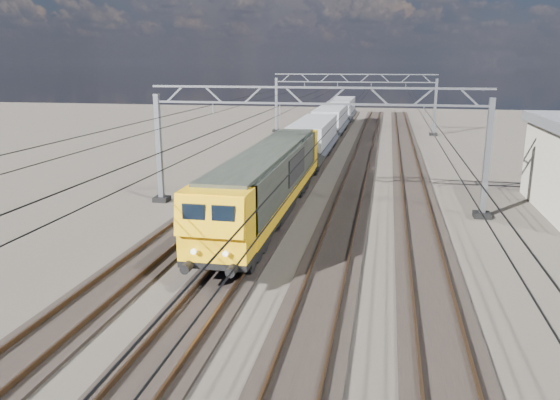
% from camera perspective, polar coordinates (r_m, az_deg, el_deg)
% --- Properties ---
extents(ground, '(160.00, 160.00, 0.00)m').
position_cam_1_polar(ground, '(28.49, 2.38, -2.99)').
color(ground, black).
rests_on(ground, ground).
extents(track_outer_west, '(2.60, 140.00, 0.30)m').
position_cam_1_polar(track_outer_west, '(29.92, -9.06, -2.18)').
color(track_outer_west, black).
rests_on(track_outer_west, ground).
extents(track_loco, '(2.60, 140.00, 0.30)m').
position_cam_1_polar(track_loco, '(28.82, -1.56, -2.63)').
color(track_loco, black).
rests_on(track_loco, ground).
extents(track_inner_east, '(2.60, 140.00, 0.30)m').
position_cam_1_polar(track_inner_east, '(28.25, 6.40, -3.07)').
color(track_inner_east, black).
rests_on(track_inner_east, ground).
extents(track_outer_east, '(2.60, 140.00, 0.30)m').
position_cam_1_polar(track_outer_east, '(28.24, 14.52, -3.45)').
color(track_outer_east, black).
rests_on(track_outer_east, ground).
extents(catenary_gantry_mid, '(19.90, 0.90, 7.11)m').
position_cam_1_polar(catenary_gantry_mid, '(31.50, 3.57, 5.94)').
color(catenary_gantry_mid, gray).
rests_on(catenary_gantry_mid, ground).
extents(catenary_gantry_far, '(19.90, 0.90, 7.11)m').
position_cam_1_polar(catenary_gantry_far, '(67.19, 7.72, 10.20)').
color(catenary_gantry_far, gray).
rests_on(catenary_gantry_far, ground).
extents(overhead_wires, '(12.03, 140.00, 0.53)m').
position_cam_1_polar(overhead_wires, '(35.25, 4.49, 9.81)').
color(overhead_wires, black).
rests_on(overhead_wires, ground).
extents(locomotive, '(2.76, 21.10, 3.62)m').
position_cam_1_polar(locomotive, '(29.23, -1.15, 2.17)').
color(locomotive, black).
rests_on(locomotive, ground).
extents(hopper_wagon_lead, '(3.38, 13.00, 3.25)m').
position_cam_1_polar(hopper_wagon_lead, '(46.45, 3.50, 6.51)').
color(hopper_wagon_lead, black).
rests_on(hopper_wagon_lead, ground).
extents(hopper_wagon_mid, '(3.38, 13.00, 3.25)m').
position_cam_1_polar(hopper_wagon_mid, '(60.46, 5.33, 8.25)').
color(hopper_wagon_mid, black).
rests_on(hopper_wagon_mid, ground).
extents(hopper_wagon_third, '(3.38, 13.00, 3.25)m').
position_cam_1_polar(hopper_wagon_third, '(74.54, 6.47, 9.33)').
color(hopper_wagon_third, black).
rests_on(hopper_wagon_third, ground).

